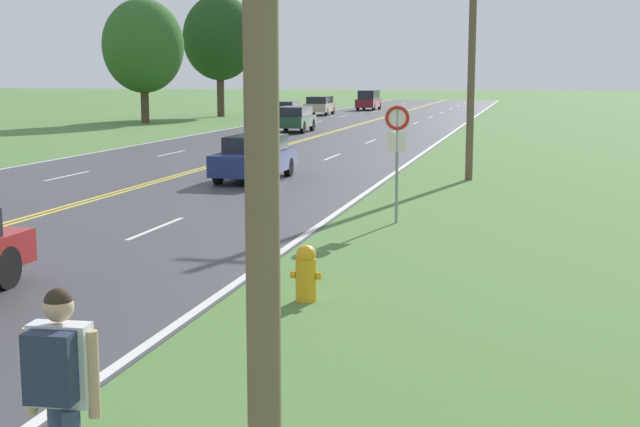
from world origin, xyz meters
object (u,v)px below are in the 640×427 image
at_px(car_dark_green_suv_mid_far, 294,118).
at_px(car_maroon_van_horizon, 369,100).
at_px(tree_left_verge, 220,38).
at_px(car_champagne_hatchback_distant, 320,105).
at_px(car_black_hatchback_receding, 285,111).
at_px(car_dark_blue_sedan_mid_near, 255,157).
at_px(fire_hydrant, 306,273).
at_px(traffic_sign, 397,134).
at_px(hitchhiker_person, 59,378).
at_px(tree_mid_treeline, 143,46).

bearing_deg(car_dark_green_suv_mid_far, car_maroon_van_horizon, 1.53).
distance_m(tree_left_verge, car_champagne_hatchback_distant, 10.13).
bearing_deg(car_black_hatchback_receding, tree_left_verge, 41.67).
bearing_deg(tree_left_verge, car_dark_blue_sedan_mid_near, -68.81).
bearing_deg(car_maroon_van_horizon, fire_hydrant, -169.08).
xyz_separation_m(car_dark_blue_sedan_mid_near, car_black_hatchback_receding, (-8.45, 33.60, 0.07)).
bearing_deg(traffic_sign, car_dark_green_suv_mid_far, 109.26).
height_order(hitchhiker_person, fire_hydrant, hitchhiker_person).
distance_m(tree_mid_treeline, car_dark_green_suv_mid_far, 15.47).
xyz_separation_m(hitchhiker_person, fire_hydrant, (0.20, 6.88, -0.67)).
bearing_deg(fire_hydrant, tree_left_verge, 110.99).
distance_m(traffic_sign, car_dark_green_suv_mid_far, 33.11).
bearing_deg(car_dark_blue_sedan_mid_near, car_black_hatchback_receding, -167.08).
height_order(car_dark_green_suv_mid_far, car_black_hatchback_receding, car_black_hatchback_receding).
distance_m(traffic_sign, tree_mid_treeline, 45.36).
bearing_deg(car_champagne_hatchback_distant, car_dark_blue_sedan_mid_near, -170.15).
height_order(hitchhiker_person, car_black_hatchback_receding, hitchhiker_person).
bearing_deg(fire_hydrant, car_dark_green_suv_mid_far, 105.40).
bearing_deg(car_maroon_van_horizon, hitchhiker_person, -170.05).
xyz_separation_m(traffic_sign, car_champagne_hatchback_distant, (-14.68, 53.52, -1.22)).
bearing_deg(hitchhiker_person, car_dark_green_suv_mid_far, 8.52).
bearing_deg(tree_mid_treeline, traffic_sign, -58.24).
distance_m(tree_mid_treeline, car_champagne_hatchback_distant, 18.19).
bearing_deg(car_dark_green_suv_mid_far, tree_mid_treeline, 59.42).
relative_size(tree_left_verge, car_black_hatchback_receding, 2.78).
height_order(tree_left_verge, car_champagne_hatchback_distant, tree_left_verge).
bearing_deg(car_champagne_hatchback_distant, car_black_hatchback_receding, -178.98).
height_order(car_dark_blue_sedan_mid_near, car_black_hatchback_receding, car_black_hatchback_receding).
xyz_separation_m(traffic_sign, tree_mid_treeline, (-23.81, 38.46, 3.32)).
height_order(traffic_sign, tree_left_verge, tree_left_verge).
bearing_deg(car_black_hatchback_receding, car_dark_blue_sedan_mid_near, -167.62).
xyz_separation_m(tree_left_verge, car_dark_green_suv_mid_far, (11.08, -17.95, -5.51)).
height_order(fire_hydrant, car_champagne_hatchback_distant, car_champagne_hatchback_distant).
bearing_deg(car_dark_green_suv_mid_far, tree_left_verge, 30.39).
xyz_separation_m(fire_hydrant, car_black_hatchback_receding, (-13.98, 48.46, 0.38)).
distance_m(fire_hydrant, car_dark_green_suv_mid_far, 40.18).
bearing_deg(traffic_sign, car_black_hatchback_receding, 109.15).
xyz_separation_m(hitchhiker_person, car_dark_green_suv_mid_far, (-10.46, 45.62, -0.27)).
xyz_separation_m(car_dark_green_suv_mid_far, car_black_hatchback_receding, (-3.31, 9.73, -0.01)).
bearing_deg(car_black_hatchback_receding, car_dark_green_suv_mid_far, -162.94).
bearing_deg(hitchhiker_person, car_maroon_van_horizon, 4.28).
height_order(car_dark_blue_sedan_mid_near, car_maroon_van_horizon, car_maroon_van_horizon).
bearing_deg(car_dark_green_suv_mid_far, car_champagne_hatchback_distant, 8.29).
bearing_deg(car_dark_blue_sedan_mid_near, car_dark_green_suv_mid_far, -169.05).
distance_m(fire_hydrant, tree_left_verge, 61.00).
distance_m(hitchhiker_person, car_maroon_van_horizon, 80.47).
bearing_deg(car_dark_green_suv_mid_far, car_dark_blue_sedan_mid_near, -169.16).
distance_m(car_dark_blue_sedan_mid_near, car_dark_green_suv_mid_far, 24.42).
xyz_separation_m(fire_hydrant, tree_mid_treeline, (-23.57, 45.96, 4.95)).
distance_m(car_dark_blue_sedan_mid_near, car_champagne_hatchback_distant, 47.01).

